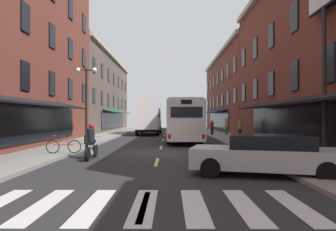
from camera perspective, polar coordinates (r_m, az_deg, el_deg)
The scene contains 16 objects.
ground_plane at distance 16.81m, azimuth -1.59°, elevation -7.10°, with size 34.80×80.00×0.10m, color #28282B.
lane_centre_dashes at distance 16.55m, azimuth -1.62°, elevation -7.02°, with size 0.14×73.90×0.01m.
crosswalk_near at distance 6.97m, azimuth -4.49°, elevation -16.33°, with size 7.10×2.80×0.01m.
sidewalk_left at distance 17.98m, azimuth -20.85°, elevation -6.25°, with size 3.00×80.00×0.14m, color gray.
sidewalk_right at distance 17.61m, azimuth 18.10°, elevation -6.38°, with size 3.00×80.00×0.14m, color gray.
billboard_sign at distance 14.97m, azimuth 27.06°, elevation 15.43°, with size 0.40×2.60×7.80m.
transit_bus at distance 25.26m, azimuth 2.76°, elevation -0.83°, with size 2.65×11.22×3.27m.
box_truck at distance 34.08m, azimuth -3.56°, elevation -0.24°, with size 2.62×7.69×3.84m.
sedan_near at distance 10.70m, azimuth 17.82°, elevation -6.94°, with size 5.08×2.94×1.34m.
sedan_mid at distance 45.37m, azimuth -2.56°, elevation -1.94°, with size 1.89×4.39×1.29m.
motorcycle_rider at distance 14.56m, azimuth -14.06°, elevation -5.13°, with size 0.62×2.07×1.66m.
bicycle_near at distance 16.11m, azimuth -18.84°, elevation -5.40°, with size 1.71×0.48×0.91m.
pedestrian_near at distance 25.86m, azimuth 13.23°, elevation -2.24°, with size 0.36×0.50×1.75m.
pedestrian_mid at distance 32.10m, azimuth 10.85°, elevation -1.91°, with size 0.36×0.36×1.76m.
pedestrian_far at distance 31.93m, azimuth 8.20°, elevation -2.12°, with size 0.36×0.36×1.57m.
street_lamp_twin at distance 21.08m, azimuth -14.96°, elevation 2.50°, with size 1.42×0.32×5.10m.
Camera 1 is at (0.56, -16.68, 1.92)m, focal length 32.75 mm.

